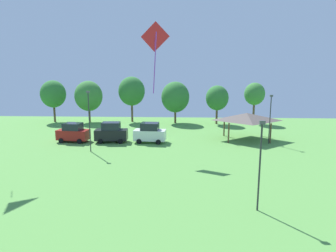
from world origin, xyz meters
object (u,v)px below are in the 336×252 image
Objects in this scene: light_post_2 at (260,161)px; treeline_tree_0 at (53,94)px; treeline_tree_3 at (175,97)px; treeline_tree_4 at (217,98)px; parked_car_leftmost at (73,133)px; treeline_tree_2 at (132,91)px; kite_flying_0 at (155,37)px; light_post_1 at (89,118)px; kite_flying_5 at (163,6)px; parked_car_second_from_left at (111,133)px; park_pavilion at (247,117)px; light_post_0 at (270,116)px; parked_car_third_from_left at (150,133)px; treeline_tree_1 at (89,96)px; treeline_tree_5 at (255,94)px.

light_post_2 is 43.64m from treeline_tree_0.
treeline_tree_4 is at bearing -4.65° from treeline_tree_3.
treeline_tree_2 reaches higher than parked_car_leftmost.
treeline_tree_0 reaches higher than parked_car_leftmost.
treeline_tree_2 reaches higher than treeline_tree_4.
light_post_1 is (-7.38, -1.46, -8.98)m from kite_flying_0.
light_post_1 is at bearing -94.17° from treeline_tree_2.
kite_flying_5 is 1.12× the size of parked_car_leftmost.
park_pavilion reaches higher than parked_car_second_from_left.
light_post_2 reaches higher than parked_car_second_from_left.
park_pavilion is (9.65, 24.09, -9.28)m from kite_flying_5.
kite_flying_5 is 0.75× the size of light_post_0.
light_post_1 is at bearing -131.25° from treeline_tree_4.
parked_car_third_from_left is at bearing 6.86° from parked_car_leftmost.
treeline_tree_1 is at bearing 178.05° from treeline_tree_4.
treeline_tree_2 is (-5.90, 18.81, -7.36)m from kite_flying_0.
treeline_tree_0 reaches higher than treeline_tree_1.
kite_flying_5 is at bearing -72.53° from parked_car_second_from_left.
parked_car_second_from_left is 20.66m from treeline_tree_0.
light_post_2 is 0.83× the size of treeline_tree_1.
treeline_tree_3 is (-0.16, 36.36, -7.79)m from kite_flying_5.
light_post_1 is 23.22m from treeline_tree_0.
parked_car_second_from_left is at bearing -136.97° from treeline_tree_4.
treeline_tree_3 is at bearing 58.56° from parked_car_second_from_left.
treeline_tree_2 reaches higher than light_post_1.
kite_flying_0 is at bearing 117.82° from light_post_2.
light_post_1 is 0.86× the size of treeline_tree_2.
park_pavilion is (22.76, 2.44, 1.87)m from parked_car_leftmost.
treeline_tree_0 is at bearing 120.94° from kite_flying_5.
kite_flying_5 is 0.64× the size of treeline_tree_3.
light_post_1 is at bearing -167.50° from light_post_0.
treeline_tree_5 is (3.89, 12.57, 2.05)m from park_pavilion.
light_post_1 reaches higher than parked_car_third_from_left.
treeline_tree_4 reaches higher than parked_car_third_from_left.
light_post_1 is at bearing -72.66° from treeline_tree_1.
park_pavilion is 3.36m from light_post_0.
treeline_tree_0 reaches higher than light_post_1.
kite_flying_5 is 38.73m from treeline_tree_2.
treeline_tree_4 is (10.13, 14.06, 3.24)m from parked_car_third_from_left.
light_post_2 is (-5.98, -18.67, -0.06)m from light_post_0.
treeline_tree_0 is (-12.48, 19.55, 1.13)m from light_post_1.
park_pavilion is at bearing -77.35° from treeline_tree_4.
kite_flying_5 is 24.59m from parked_car_third_from_left.
treeline_tree_1 is 1.11× the size of treeline_tree_4.
light_post_1 is 1.14× the size of light_post_2.
treeline_tree_3 is at bearing -0.51° from treeline_tree_0.
kite_flying_5 reaches higher than parked_car_second_from_left.
parked_car_second_from_left is 23.44m from light_post_2.
parked_car_second_from_left is 0.61× the size of park_pavilion.
kite_flying_5 is 40.45m from treeline_tree_1.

